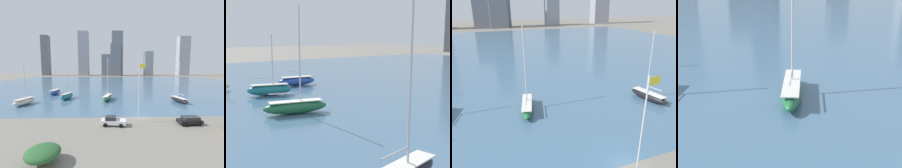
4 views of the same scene
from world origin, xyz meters
TOP-DOWN VIEW (x-y plane):
  - harbor_water at (0.00, 70.00)m, footprint 180.00×140.00m
  - sailboat_green at (-7.24, 16.98)m, footprint 3.88×8.74m

SIDE VIEW (x-z plane):
  - harbor_water at x=0.00m, z-range 0.00..0.00m
  - sailboat_green at x=-7.24m, z-range -6.02..8.01m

